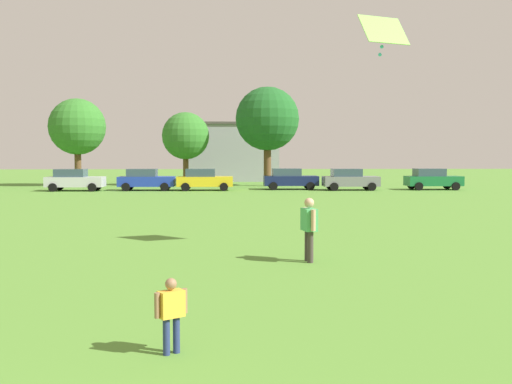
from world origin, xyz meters
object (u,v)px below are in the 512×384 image
at_px(child_kite_flyer, 171,309).
at_px(parked_car_green_5, 432,179).
at_px(tree_right, 186,136).
at_px(parked_car_navy_3, 290,179).
at_px(adult_bystander, 309,224).
at_px(parked_car_yellow_2, 204,179).
at_px(parked_car_gray_4, 350,179).
at_px(tree_left, 77,127).
at_px(parked_car_blue_1, 146,179).
at_px(kite, 384,31).
at_px(parked_car_silver_0, 74,180).
at_px(tree_far_right, 267,119).

height_order(child_kite_flyer, parked_car_green_5, parked_car_green_5).
bearing_deg(child_kite_flyer, tree_right, 59.74).
bearing_deg(tree_right, parked_car_navy_3, -35.45).
height_order(adult_bystander, parked_car_yellow_2, parked_car_yellow_2).
xyz_separation_m(parked_car_gray_4, tree_left, (-22.77, 7.25, 4.36)).
height_order(parked_car_blue_1, parked_car_green_5, same).
height_order(kite, tree_left, tree_left).
distance_m(kite, parked_car_green_5, 31.72).
xyz_separation_m(parked_car_silver_0, parked_car_gray_4, (21.26, -0.10, 0.00)).
bearing_deg(tree_far_right, adult_bystander, -92.21).
bearing_deg(parked_car_blue_1, tree_right, 69.35).
bearing_deg(tree_left, parked_car_blue_1, -44.77).
xyz_separation_m(tree_left, tree_far_right, (16.77, -0.72, 0.70)).
height_order(tree_right, tree_far_right, tree_far_right).
relative_size(kite, tree_far_right, 0.17).
relative_size(parked_car_yellow_2, tree_far_right, 0.49).
relative_size(parked_car_blue_1, parked_car_yellow_2, 1.00).
height_order(child_kite_flyer, parked_car_yellow_2, parked_car_yellow_2).
relative_size(kite, parked_car_gray_4, 0.35).
bearing_deg(child_kite_flyer, parked_car_blue_1, 64.39).
distance_m(kite, parked_car_gray_4, 29.59).
xyz_separation_m(adult_bystander, parked_car_yellow_2, (-3.94, 30.52, -0.13)).
bearing_deg(tree_left, adult_bystander, -67.77).
distance_m(adult_bystander, parked_car_yellow_2, 30.77).
distance_m(parked_car_silver_0, tree_far_right, 17.31).
distance_m(child_kite_flyer, parked_car_silver_0, 38.82).
bearing_deg(parked_car_gray_4, tree_far_right, 132.58).
relative_size(parked_car_navy_3, tree_far_right, 0.49).
xyz_separation_m(adult_bystander, parked_car_green_5, (14.10, 30.59, -0.13)).
distance_m(parked_car_yellow_2, parked_car_gray_4, 11.37).
bearing_deg(parked_car_green_5, parked_car_blue_1, 179.68).
distance_m(adult_bystander, parked_car_green_5, 33.69).
distance_m(parked_car_yellow_2, tree_left, 14.09).
relative_size(adult_bystander, tree_left, 0.21).
bearing_deg(tree_right, parked_car_blue_1, -110.65).
xyz_separation_m(parked_car_silver_0, parked_car_yellow_2, (9.89, 0.13, 0.00)).
relative_size(parked_car_silver_0, parked_car_blue_1, 1.00).
bearing_deg(parked_car_navy_3, parked_car_gray_4, -14.53).
relative_size(adult_bystander, parked_car_silver_0, 0.39).
xyz_separation_m(kite, parked_car_gray_4, (5.11, 28.65, -5.38)).
xyz_separation_m(child_kite_flyer, parked_car_blue_1, (-5.59, 37.57, 0.22)).
height_order(parked_car_silver_0, parked_car_gray_4, same).
bearing_deg(parked_car_silver_0, parked_car_gray_4, -0.26).
bearing_deg(parked_car_gray_4, tree_right, 150.94).
xyz_separation_m(parked_car_blue_1, parked_car_yellow_2, (4.52, -0.20, 0.00)).
bearing_deg(parked_car_blue_1, tree_far_right, 31.70).
height_order(parked_car_navy_3, tree_right, tree_right).
bearing_deg(tree_right, child_kite_flyer, -86.18).
height_order(child_kite_flyer, parked_car_blue_1, parked_car_blue_1).
distance_m(parked_car_silver_0, tree_right, 11.39).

